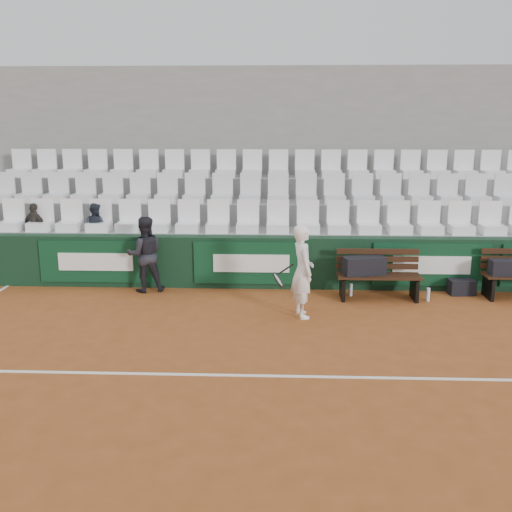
{
  "coord_description": "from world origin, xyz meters",
  "views": [
    {
      "loc": [
        0.31,
        -6.7,
        3.17
      ],
      "look_at": [
        -0.05,
        2.4,
        1.0
      ],
      "focal_mm": 40.0,
      "sensor_mm": 36.0,
      "label": 1
    }
  ],
  "objects": [
    {
      "name": "ground",
      "position": [
        0.0,
        0.0,
        0.0
      ],
      "size": [
        80.0,
        80.0,
        0.0
      ],
      "primitive_type": "plane",
      "color": "#954C21",
      "rests_on": "ground"
    },
    {
      "name": "court_baseline",
      "position": [
        0.0,
        0.0,
        0.0
      ],
      "size": [
        18.0,
        0.06,
        0.01
      ],
      "primitive_type": "cube",
      "color": "white",
      "rests_on": "ground"
    },
    {
      "name": "back_barrier",
      "position": [
        0.07,
        3.99,
        0.5
      ],
      "size": [
        18.0,
        0.34,
        1.0
      ],
      "color": "#10311C",
      "rests_on": "ground"
    },
    {
      "name": "grandstand_tier_front",
      "position": [
        0.0,
        4.62,
        0.5
      ],
      "size": [
        18.0,
        0.95,
        1.0
      ],
      "primitive_type": "cube",
      "color": "gray",
      "rests_on": "ground"
    },
    {
      "name": "grandstand_tier_mid",
      "position": [
        0.0,
        5.58,
        0.72
      ],
      "size": [
        18.0,
        0.95,
        1.45
      ],
      "primitive_type": "cube",
      "color": "gray",
      "rests_on": "ground"
    },
    {
      "name": "grandstand_tier_back",
      "position": [
        0.0,
        6.53,
        0.95
      ],
      "size": [
        18.0,
        0.95,
        1.9
      ],
      "primitive_type": "cube",
      "color": "gray",
      "rests_on": "ground"
    },
    {
      "name": "grandstand_rear_wall",
      "position": [
        0.0,
        7.15,
        2.2
      ],
      "size": [
        18.0,
        0.3,
        4.4
      ],
      "primitive_type": "cube",
      "color": "gray",
      "rests_on": "ground"
    },
    {
      "name": "seat_row_front",
      "position": [
        0.0,
        4.45,
        1.31
      ],
      "size": [
        11.9,
        0.44,
        0.63
      ],
      "primitive_type": "cube",
      "color": "white",
      "rests_on": "grandstand_tier_front"
    },
    {
      "name": "seat_row_mid",
      "position": [
        0.0,
        5.4,
        1.77
      ],
      "size": [
        11.9,
        0.44,
        0.63
      ],
      "primitive_type": "cube",
      "color": "silver",
      "rests_on": "grandstand_tier_mid"
    },
    {
      "name": "seat_row_back",
      "position": [
        0.0,
        6.35,
        2.21
      ],
      "size": [
        11.9,
        0.44,
        0.63
      ],
      "primitive_type": "cube",
      "color": "white",
      "rests_on": "grandstand_tier_back"
    },
    {
      "name": "bench_left",
      "position": [
        2.14,
        3.31,
        0.23
      ],
      "size": [
        1.5,
        0.56,
        0.45
      ],
      "primitive_type": "cube",
      "color": "#341C0F",
      "rests_on": "ground"
    },
    {
      "name": "sports_bag_left",
      "position": [
        1.87,
        3.35,
        0.61
      ],
      "size": [
        0.81,
        0.5,
        0.32
      ],
      "primitive_type": "cube",
      "rotation": [
        0.0,
        0.0,
        0.24
      ],
      "color": "black",
      "rests_on": "bench_left"
    },
    {
      "name": "sports_bag_right",
      "position": [
        4.44,
        3.42,
        0.59
      ],
      "size": [
        0.59,
        0.29,
        0.27
      ],
      "primitive_type": "cube",
      "rotation": [
        0.0,
        0.0,
        0.02
      ],
      "color": "black",
      "rests_on": "bench_right"
    },
    {
      "name": "sports_bag_ground",
      "position": [
        3.74,
        3.65,
        0.14
      ],
      "size": [
        0.49,
        0.32,
        0.28
      ],
      "primitive_type": "cube",
      "rotation": [
        0.0,
        0.0,
        0.09
      ],
      "color": "black",
      "rests_on": "ground"
    },
    {
      "name": "water_bottle_near",
      "position": [
        1.66,
        3.48,
        0.12
      ],
      "size": [
        0.06,
        0.06,
        0.23
      ],
      "primitive_type": "cylinder",
      "color": "silver",
      "rests_on": "ground"
    },
    {
      "name": "water_bottle_far",
      "position": [
        3.01,
        3.21,
        0.12
      ],
      "size": [
        0.07,
        0.07,
        0.24
      ],
      "primitive_type": "cylinder",
      "color": "silver",
      "rests_on": "ground"
    },
    {
      "name": "tennis_player",
      "position": [
        0.71,
        2.32,
        0.77
      ],
      "size": [
        0.74,
        0.64,
        1.54
      ],
      "color": "white",
      "rests_on": "ground"
    },
    {
      "name": "ball_kid",
      "position": [
        -2.2,
        3.63,
        0.72
      ],
      "size": [
        0.83,
        0.73,
        1.44
      ],
      "primitive_type": "imported",
      "rotation": [
        0.0,
        0.0,
        3.44
      ],
      "color": "black",
      "rests_on": "ground"
    },
    {
      "name": "spectator_b",
      "position": [
        -4.63,
        4.5,
        1.5
      ],
      "size": [
        0.63,
        0.44,
        1.0
      ],
      "primitive_type": "imported",
      "rotation": [
        0.0,
        0.0,
        2.77
      ],
      "color": "#2F2B26",
      "rests_on": "grandstand_tier_front"
    },
    {
      "name": "spectator_c",
      "position": [
        -3.39,
        4.5,
        1.5
      ],
      "size": [
        0.59,
        0.53,
        1.01
      ],
      "primitive_type": "imported",
      "rotation": [
        0.0,
        0.0,
        2.78
      ],
      "color": "#1F252F",
      "rests_on": "grandstand_tier_front"
    }
  ]
}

